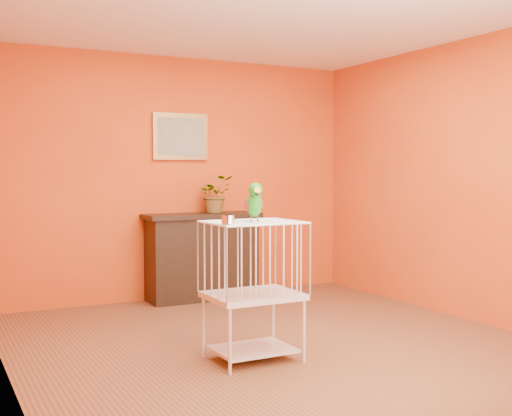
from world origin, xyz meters
TOP-DOWN VIEW (x-y plane):
  - ground at (0.00, 0.00)m, footprint 4.50×4.50m
  - room_shell at (0.00, 0.00)m, footprint 4.50×4.50m
  - console_cabinet at (0.17, 2.03)m, footprint 1.25×0.45m
  - potted_plant at (0.32, 2.02)m, footprint 0.41×0.44m
  - framed_picture at (0.00, 2.22)m, footprint 0.62×0.04m
  - birdcage at (-0.37, -0.21)m, footprint 0.66×0.51m
  - feed_cup at (-0.64, -0.37)m, footprint 0.09×0.09m
  - parrot at (-0.36, -0.22)m, footprint 0.15×0.26m

SIDE VIEW (x-z plane):
  - ground at x=0.00m, z-range 0.00..0.00m
  - console_cabinet at x=0.17m, z-range 0.00..0.93m
  - birdcage at x=-0.37m, z-range 0.02..1.03m
  - feed_cup at x=-0.64m, z-range 1.02..1.08m
  - potted_plant at x=0.32m, z-range 0.93..1.24m
  - parrot at x=-0.36m, z-range 1.01..1.30m
  - room_shell at x=0.00m, z-range -0.67..3.83m
  - framed_picture at x=0.00m, z-range 1.50..2.00m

